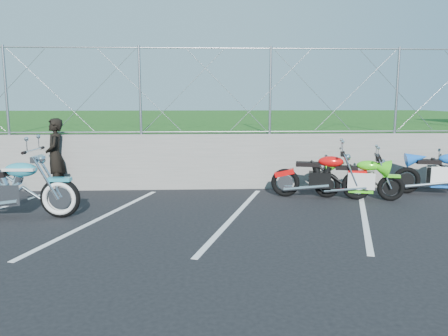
{
  "coord_description": "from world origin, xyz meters",
  "views": [
    {
      "loc": [
        -0.56,
        -6.7,
        2.13
      ],
      "look_at": [
        -0.18,
        1.3,
        0.84
      ],
      "focal_mm": 35.0,
      "sensor_mm": 36.0,
      "label": 1
    }
  ],
  "objects_px": {
    "sportbike_green": "(360,180)",
    "cruiser_turquoise": "(12,191)",
    "person_standing": "(55,156)",
    "naked_orange": "(322,177)",
    "sportbike_blue": "(442,174)"
  },
  "relations": [
    {
      "from": "sportbike_green",
      "to": "cruiser_turquoise",
      "type": "bearing_deg",
      "value": -154.07
    },
    {
      "from": "cruiser_turquoise",
      "to": "person_standing",
      "type": "xyz_separation_m",
      "value": [
        0.09,
        2.11,
        0.35
      ]
    },
    {
      "from": "naked_orange",
      "to": "sportbike_blue",
      "type": "bearing_deg",
      "value": 18.86
    },
    {
      "from": "naked_orange",
      "to": "sportbike_blue",
      "type": "height_order",
      "value": "naked_orange"
    },
    {
      "from": "sportbike_green",
      "to": "person_standing",
      "type": "bearing_deg",
      "value": -172.02
    },
    {
      "from": "cruiser_turquoise",
      "to": "person_standing",
      "type": "relative_size",
      "value": 1.48
    },
    {
      "from": "sportbike_blue",
      "to": "person_standing",
      "type": "relative_size",
      "value": 1.19
    },
    {
      "from": "naked_orange",
      "to": "sportbike_green",
      "type": "distance_m",
      "value": 0.79
    },
    {
      "from": "cruiser_turquoise",
      "to": "sportbike_green",
      "type": "height_order",
      "value": "cruiser_turquoise"
    },
    {
      "from": "sportbike_blue",
      "to": "person_standing",
      "type": "height_order",
      "value": "person_standing"
    },
    {
      "from": "sportbike_blue",
      "to": "sportbike_green",
      "type": "bearing_deg",
      "value": -158.11
    },
    {
      "from": "cruiser_turquoise",
      "to": "person_standing",
      "type": "bearing_deg",
      "value": 90.43
    },
    {
      "from": "cruiser_turquoise",
      "to": "naked_orange",
      "type": "bearing_deg",
      "value": 14.91
    },
    {
      "from": "cruiser_turquoise",
      "to": "person_standing",
      "type": "height_order",
      "value": "person_standing"
    },
    {
      "from": "naked_orange",
      "to": "cruiser_turquoise",
      "type": "bearing_deg",
      "value": -153.89
    }
  ]
}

